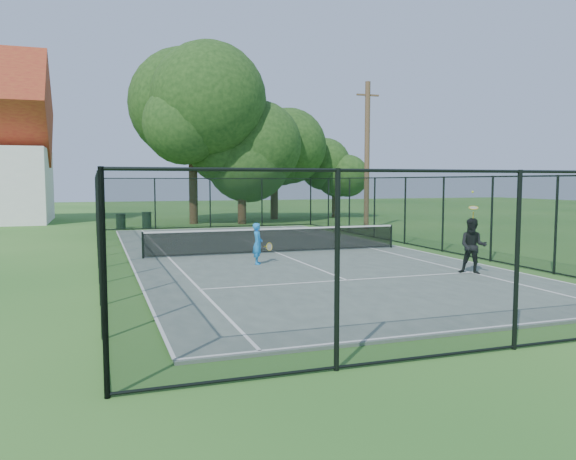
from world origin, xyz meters
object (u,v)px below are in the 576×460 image
object	(u,v)px
trash_bin_left	(121,221)
player_black	(473,246)
tennis_net	(276,239)
player_blue	(258,244)
utility_pole	(367,155)
trash_bin_right	(147,220)

from	to	relation	value
trash_bin_left	player_black	distance (m)	22.62
tennis_net	trash_bin_left	bearing A→B (deg)	110.11
player_blue	trash_bin_left	bearing A→B (deg)	102.29
tennis_net	utility_pole	xyz separation A→B (m)	(8.43, 9.00, 3.73)
tennis_net	trash_bin_left	size ratio (longest dim) A/B	11.34
trash_bin_left	player_black	size ratio (longest dim) A/B	0.36
trash_bin_left	utility_pole	xyz separation A→B (m)	(13.58, -5.06, 3.86)
trash_bin_left	player_blue	size ratio (longest dim) A/B	0.65
utility_pole	player_blue	distance (m)	15.73
trash_bin_left	utility_pole	size ratio (longest dim) A/B	0.10
tennis_net	trash_bin_right	bearing A→B (deg)	104.65
tennis_net	player_blue	bearing A→B (deg)	-119.47
trash_bin_left	utility_pole	distance (m)	15.00
player_black	utility_pole	bearing A→B (deg)	74.17
trash_bin_left	player_black	xyz separation A→B (m)	(9.15, -20.68, 0.44)
trash_bin_left	trash_bin_right	bearing A→B (deg)	-2.53
tennis_net	utility_pole	distance (m)	12.89
tennis_net	utility_pole	size ratio (longest dim) A/B	1.19
utility_pole	trash_bin_left	bearing A→B (deg)	159.57
trash_bin_right	player_black	distance (m)	21.99
utility_pole	player_blue	size ratio (longest dim) A/B	6.20
trash_bin_right	player_black	bearing A→B (deg)	-69.62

